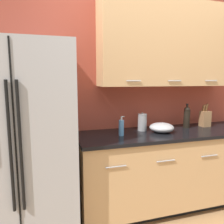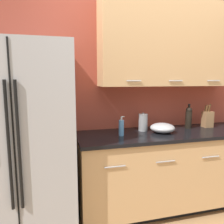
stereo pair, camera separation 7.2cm
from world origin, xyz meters
name	(u,v)px [view 1 (the left image)]	position (x,y,z in m)	size (l,w,h in m)	color
wall_back	(149,82)	(0.06, 1.29, 1.46)	(10.00, 0.39, 2.60)	#993D2D
counter_unit	(170,168)	(0.22, 1.00, 0.46)	(2.17, 0.64, 0.91)	black
refrigerator	(22,145)	(-1.38, 0.93, 0.90)	(0.93, 0.78, 1.81)	#9E9EA0
knife_block	(205,118)	(0.75, 1.10, 1.01)	(0.11, 0.09, 0.29)	olive
wine_bottle	(187,117)	(0.48, 1.10, 1.04)	(0.08, 0.08, 0.30)	black
soap_dispenser	(121,128)	(-0.41, 0.96, 0.99)	(0.06, 0.05, 0.21)	#4C7FB2
steel_canister	(142,122)	(-0.10, 1.12, 1.01)	(0.11, 0.11, 0.21)	gray
mixing_bowl	(162,128)	(0.07, 0.98, 0.96)	(0.27, 0.27, 0.11)	#A3A3A5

